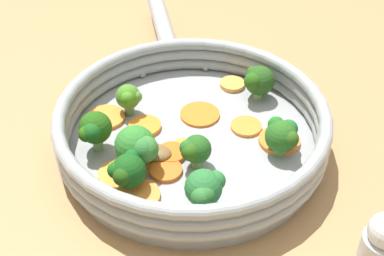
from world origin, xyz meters
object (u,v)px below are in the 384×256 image
(carrot_slice_1, at_px, (138,196))
(carrot_slice_5, at_px, (135,154))
(carrot_slice_4, at_px, (246,127))
(broccoli_floret_7, at_px, (138,147))
(carrot_slice_2, at_px, (200,114))
(broccoli_floret_3, at_px, (195,150))
(carrot_slice_7, at_px, (279,141))
(carrot_slice_12, at_px, (172,153))
(carrot_slice_3, at_px, (166,170))
(carrot_slice_11, at_px, (118,174))
(carrot_slice_9, at_px, (154,161))
(broccoli_floret_4, at_px, (127,171))
(carrot_slice_10, at_px, (106,117))
(broccoli_floret_6, at_px, (94,129))
(broccoli_floret_2, at_px, (205,190))
(carrot_slice_6, at_px, (232,84))
(broccoli_floret_1, at_px, (129,98))
(carrot_slice_0, at_px, (145,126))
(mushroom_piece_0, at_px, (156,153))
(carrot_slice_8, at_px, (185,148))
(skillet, at_px, (192,143))
(broccoli_floret_5, at_px, (282,135))
(broccoli_floret_0, at_px, (258,80))

(carrot_slice_1, bearing_deg, carrot_slice_5, -98.25)
(carrot_slice_4, xyz_separation_m, broccoli_floret_7, (0.13, 0.03, 0.03))
(carrot_slice_2, distance_m, broccoli_floret_3, 0.09)
(carrot_slice_5, height_order, carrot_slice_7, same)
(carrot_slice_12, relative_size, broccoli_floret_3, 0.84)
(carrot_slice_7, xyz_separation_m, broccoli_floret_3, (0.10, 0.01, 0.02))
(carrot_slice_3, height_order, carrot_slice_11, carrot_slice_3)
(carrot_slice_5, height_order, broccoli_floret_7, broccoli_floret_7)
(carrot_slice_9, height_order, broccoli_floret_4, broccoli_floret_4)
(carrot_slice_2, bearing_deg, carrot_slice_1, 48.36)
(carrot_slice_10, bearing_deg, broccoli_floret_6, 71.10)
(carrot_slice_3, relative_size, carrot_slice_12, 1.07)
(broccoli_floret_2, bearing_deg, carrot_slice_3, -68.90)
(broccoli_floret_6, height_order, broccoli_floret_7, same)
(carrot_slice_6, height_order, broccoli_floret_1, broccoli_floret_1)
(carrot_slice_0, height_order, broccoli_floret_4, broccoli_floret_4)
(carrot_slice_1, distance_m, carrot_slice_11, 0.04)
(carrot_slice_0, distance_m, mushroom_piece_0, 0.05)
(carrot_slice_1, xyz_separation_m, carrot_slice_8, (-0.07, -0.06, -0.00))
(carrot_slice_4, xyz_separation_m, mushroom_piece_0, (0.11, 0.02, 0.00))
(broccoli_floret_6, distance_m, mushroom_piece_0, 0.07)
(carrot_slice_9, relative_size, mushroom_piece_0, 1.04)
(carrot_slice_6, xyz_separation_m, carrot_slice_7, (-0.01, 0.12, -0.00))
(skillet, relative_size, broccoli_floret_2, 6.27)
(carrot_slice_9, bearing_deg, carrot_slice_4, -166.59)
(carrot_slice_0, bearing_deg, carrot_slice_1, 74.25)
(broccoli_floret_3, bearing_deg, carrot_slice_5, -30.62)
(broccoli_floret_2, distance_m, broccoli_floret_7, 0.09)
(carrot_slice_10, bearing_deg, carrot_slice_5, 105.39)
(carrot_slice_3, relative_size, carrot_slice_6, 1.11)
(carrot_slice_10, relative_size, broccoli_floret_2, 0.98)
(carrot_slice_8, relative_size, broccoli_floret_5, 0.71)
(broccoli_floret_3, distance_m, mushroom_piece_0, 0.05)
(carrot_slice_8, distance_m, carrot_slice_10, 0.11)
(broccoli_floret_1, distance_m, broccoli_floret_3, 0.12)
(broccoli_floret_4, bearing_deg, carrot_slice_4, -158.45)
(broccoli_floret_0, height_order, broccoli_floret_2, broccoli_floret_2)
(broccoli_floret_1, relative_size, broccoli_floret_2, 0.87)
(carrot_slice_4, distance_m, carrot_slice_9, 0.12)
(broccoli_floret_4, bearing_deg, broccoli_floret_1, -101.49)
(carrot_slice_3, distance_m, carrot_slice_8, 0.04)
(carrot_slice_9, bearing_deg, mushroom_piece_0, -115.47)
(carrot_slice_0, bearing_deg, carrot_slice_4, 164.32)
(carrot_slice_0, distance_m, carrot_slice_12, 0.06)
(carrot_slice_3, relative_size, mushroom_piece_0, 1.00)
(carrot_slice_12, xyz_separation_m, broccoli_floret_1, (0.03, -0.08, 0.02))
(broccoli_floret_1, distance_m, broccoli_floret_6, 0.07)
(carrot_slice_8, xyz_separation_m, mushroom_piece_0, (0.03, 0.00, 0.00))
(broccoli_floret_1, bearing_deg, carrot_slice_3, 99.23)
(broccoli_floret_6, relative_size, mushroom_piece_0, 1.38)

